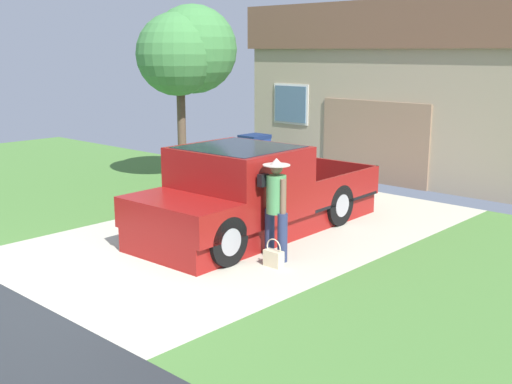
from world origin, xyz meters
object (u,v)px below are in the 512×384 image
pickup_truck (245,196)px  wheeled_trash_bin (254,154)px  person_with_hat (276,204)px  handbag (274,257)px  front_yard_tree (186,52)px  house_with_garage (431,88)px

pickup_truck → wheeled_trash_bin: size_ratio=4.68×
pickup_truck → person_with_hat: bearing=151.7°
pickup_truck → handbag: pickup_truck is taller
front_yard_tree → person_with_hat: bearing=-28.7°
house_with_garage → wheeled_trash_bin: (-2.90, -4.14, -1.69)m
handbag → house_with_garage: (-2.33, 9.33, 2.14)m
pickup_truck → person_with_hat: person_with_hat is taller
person_with_hat → handbag: (0.23, -0.32, -0.76)m
pickup_truck → handbag: size_ratio=11.49×
handbag → house_with_garage: 9.85m
pickup_truck → wheeled_trash_bin: (-3.69, 4.22, -0.12)m
handbag → wheeled_trash_bin: size_ratio=0.41×
house_with_garage → front_yard_tree: house_with_garage is taller
person_with_hat → house_with_garage: size_ratio=0.19×
front_yard_tree → wheeled_trash_bin: front_yard_tree is taller
handbag → house_with_garage: house_with_garage is taller
handbag → front_yard_tree: (-5.87, 3.41, 3.12)m
handbag → front_yard_tree: front_yard_tree is taller
person_with_hat → front_yard_tree: size_ratio=0.37×
wheeled_trash_bin → handbag: bearing=-44.8°
handbag → house_with_garage: bearing=104.0°
house_with_garage → front_yard_tree: size_ratio=1.98×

